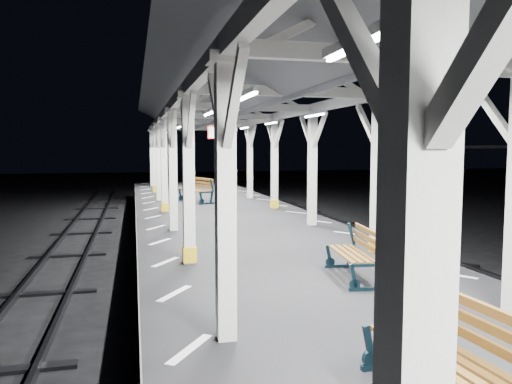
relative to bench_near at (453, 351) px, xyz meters
name	(u,v)px	position (x,y,z in m)	size (l,w,h in m)	color
ground	(322,342)	(0.36, 3.99, -1.50)	(120.00, 120.00, 0.00)	black
platform	(322,313)	(0.36, 3.99, -1.00)	(6.00, 50.00, 1.00)	black
hazard_stripes_left	(175,293)	(-2.09, 3.99, -0.50)	(1.00, 48.00, 0.01)	silver
hazard_stripes_right	(452,274)	(2.81, 3.99, -0.50)	(1.00, 48.00, 0.01)	silver
canopy	(326,66)	(0.36, 3.98, 3.05)	(5.40, 49.00, 4.65)	silver
bench_near	(453,351)	(0.00, 0.00, 0.00)	(0.75, 1.77, 0.94)	black
bench_mid	(358,252)	(1.07, 4.18, -0.04)	(0.80, 1.66, 0.86)	black
bench_far	(198,189)	(-0.10, 16.91, 0.03)	(1.32, 1.98, 1.01)	black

